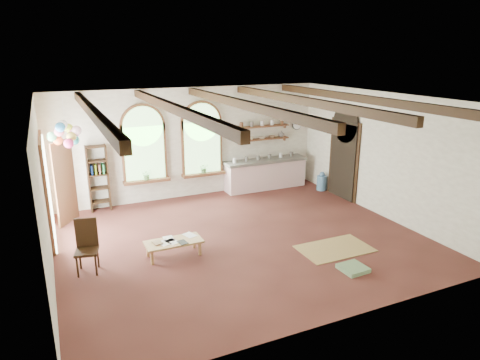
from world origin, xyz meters
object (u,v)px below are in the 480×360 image
kitchen_counter (265,174)px  side_chair (88,257)px  coffee_table (174,243)px  balloon_cluster (66,134)px

kitchen_counter → side_chair: side_chair is taller
coffee_table → side_chair: side_chair is taller
coffee_table → balloon_cluster: 3.66m
kitchen_counter → side_chair: 6.58m
coffee_table → side_chair: bearing=178.7°
side_chair → kitchen_counter: bearing=30.5°
kitchen_counter → coffee_table: 5.20m
kitchen_counter → coffee_table: (-3.95, -3.38, -0.18)m
coffee_table → balloon_cluster: bearing=125.3°
kitchen_counter → side_chair: size_ratio=2.52×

